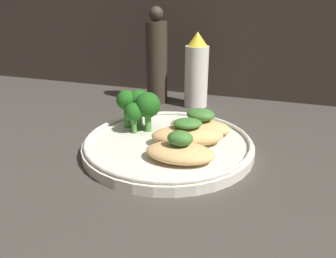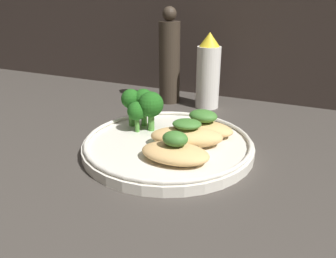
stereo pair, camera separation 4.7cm
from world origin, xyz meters
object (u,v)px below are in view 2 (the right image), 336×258
(broccoli_bunch, at_px, (143,104))
(sauce_bottle, at_px, (208,73))
(plate, at_px, (168,144))
(pepper_grinder, at_px, (169,60))

(broccoli_bunch, relative_size, sauce_bottle, 0.50)
(plate, bearing_deg, sauce_bottle, 94.10)
(plate, xyz_separation_m, broccoli_bunch, (-0.06, 0.03, 0.04))
(plate, distance_m, sauce_bottle, 0.23)
(pepper_grinder, bearing_deg, sauce_bottle, -0.00)
(broccoli_bunch, xyz_separation_m, pepper_grinder, (-0.04, 0.19, 0.03))
(plate, relative_size, broccoli_bunch, 3.36)
(plate, bearing_deg, pepper_grinder, 114.54)
(sauce_bottle, bearing_deg, broccoli_bunch, -102.77)
(sauce_bottle, relative_size, pepper_grinder, 0.77)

